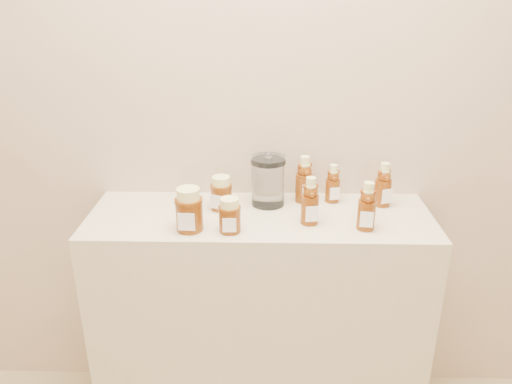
# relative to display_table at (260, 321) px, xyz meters

# --- Properties ---
(wall_back) EXTENTS (3.50, 0.02, 2.70)m
(wall_back) POSITION_rel_display_table_xyz_m (0.00, 0.20, 0.90)
(wall_back) COLOR tan
(wall_back) RESTS_ON ground
(display_table) EXTENTS (1.20, 0.40, 0.90)m
(display_table) POSITION_rel_display_table_xyz_m (0.00, 0.00, 0.00)
(display_table) COLOR #BBAD89
(display_table) RESTS_ON ground
(bear_bottle_back_left) EXTENTS (0.09, 0.09, 0.20)m
(bear_bottle_back_left) POSITION_rel_display_table_xyz_m (0.16, 0.13, 0.55)
(bear_bottle_back_left) COLOR #562406
(bear_bottle_back_left) RESTS_ON display_table
(bear_bottle_back_mid) EXTENTS (0.07, 0.07, 0.16)m
(bear_bottle_back_mid) POSITION_rel_display_table_xyz_m (0.26, 0.13, 0.53)
(bear_bottle_back_mid) COLOR #562406
(bear_bottle_back_mid) RESTS_ON display_table
(bear_bottle_back_right) EXTENTS (0.08, 0.08, 0.18)m
(bear_bottle_back_right) POSITION_rel_display_table_xyz_m (0.44, 0.10, 0.54)
(bear_bottle_back_right) COLOR #562406
(bear_bottle_back_right) RESTS_ON display_table
(bear_bottle_front_left) EXTENTS (0.07, 0.07, 0.19)m
(bear_bottle_front_left) POSITION_rel_display_table_xyz_m (0.17, -0.06, 0.54)
(bear_bottle_front_left) COLOR #562406
(bear_bottle_front_left) RESTS_ON display_table
(bear_bottle_front_right) EXTENTS (0.07, 0.07, 0.18)m
(bear_bottle_front_right) POSITION_rel_display_table_xyz_m (0.35, -0.09, 0.54)
(bear_bottle_front_right) COLOR #562406
(bear_bottle_front_right) RESTS_ON display_table
(honey_jar_left) EXTENTS (0.10, 0.10, 0.14)m
(honey_jar_left) POSITION_rel_display_table_xyz_m (-0.23, -0.11, 0.52)
(honey_jar_left) COLOR #562406
(honey_jar_left) RESTS_ON display_table
(honey_jar_back) EXTENTS (0.10, 0.10, 0.12)m
(honey_jar_back) POSITION_rel_display_table_xyz_m (-0.14, 0.05, 0.51)
(honey_jar_back) COLOR #562406
(honey_jar_back) RESTS_ON display_table
(honey_jar_front) EXTENTS (0.08, 0.08, 0.12)m
(honey_jar_front) POSITION_rel_display_table_xyz_m (-0.10, -0.12, 0.51)
(honey_jar_front) COLOR #562406
(honey_jar_front) RESTS_ON display_table
(glass_canister) EXTENTS (0.15, 0.15, 0.20)m
(glass_canister) POSITION_rel_display_table_xyz_m (0.03, 0.10, 0.55)
(glass_canister) COLOR white
(glass_canister) RESTS_ON display_table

